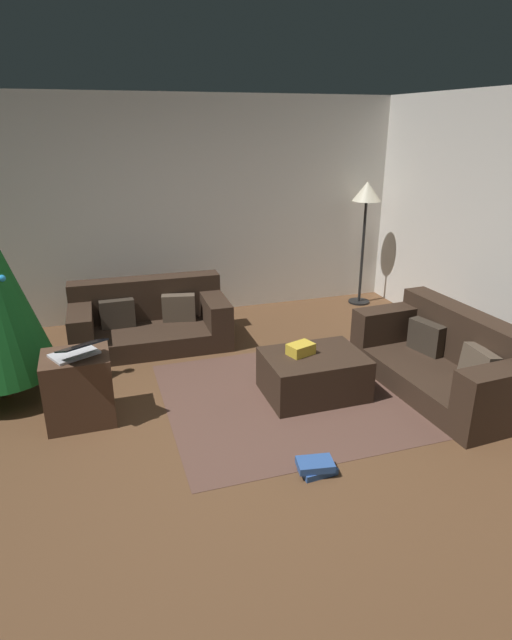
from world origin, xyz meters
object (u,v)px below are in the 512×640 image
at_px(gift_box, 301,349).
at_px(side_table, 79,388).
at_px(ottoman, 313,374).
at_px(book_stack, 316,467).
at_px(couch_right, 449,360).
at_px(laptop, 77,351).
at_px(couch_left, 149,320).
at_px(tv_remote, 292,352).
at_px(corner_lamp, 366,201).

relative_size(gift_box, side_table, 0.38).
height_order(ottoman, gift_box, gift_box).
distance_m(gift_box, book_stack, 1.21).
bearing_deg(couch_right, laptop, 79.65).
height_order(couch_left, tv_remote, couch_left).
height_order(couch_right, gift_box, couch_right).
bearing_deg(couch_left, tv_remote, 125.68).
relative_size(couch_left, corner_lamp, 1.04).
relative_size(couch_left, gift_box, 7.51).
bearing_deg(couch_left, laptop, 65.89).
relative_size(gift_box, book_stack, 0.78).
bearing_deg(side_table, couch_right, -7.95).
relative_size(tv_remote, book_stack, 0.56).
xyz_separation_m(couch_right, tv_remote, (-1.38, 0.35, 0.12)).
height_order(tv_remote, book_stack, tv_remote).
bearing_deg(couch_left, ottoman, 128.26).
bearing_deg(couch_right, tv_remote, 72.34).
distance_m(gift_box, corner_lamp, 2.85).
xyz_separation_m(side_table, corner_lamp, (3.58, 1.95, 1.06)).
bearing_deg(ottoman, side_table, 174.80).
relative_size(couch_left, book_stack, 5.85).
bearing_deg(gift_box, side_table, 176.04).
distance_m(couch_left, tv_remote, 1.88).
relative_size(tv_remote, side_table, 0.28).
distance_m(couch_right, tv_remote, 1.43).
height_order(couch_right, ottoman, couch_right).
distance_m(couch_right, laptop, 3.20).
bearing_deg(couch_right, ottoman, 74.38).
distance_m(ottoman, laptop, 2.00).
bearing_deg(couch_right, side_table, 78.79).
relative_size(laptop, book_stack, 1.73).
relative_size(ottoman, side_table, 1.49).
bearing_deg(ottoman, couch_right, -12.37).
height_order(side_table, laptop, laptop).
distance_m(couch_right, ottoman, 1.24).
distance_m(ottoman, corner_lamp, 2.91).
height_order(book_stack, corner_lamp, corner_lamp).
height_order(laptop, book_stack, laptop).
distance_m(ottoman, book_stack, 1.14).
distance_m(couch_left, corner_lamp, 3.09).
xyz_separation_m(couch_right, corner_lamp, (0.41, 2.39, 1.08)).
bearing_deg(gift_box, tv_remote, 148.78).
relative_size(ottoman, laptop, 1.76).
bearing_deg(corner_lamp, side_table, -151.47).
distance_m(side_table, book_stack, 1.98).
xyz_separation_m(gift_box, book_stack, (-0.32, -1.10, -0.38)).
height_order(couch_right, corner_lamp, corner_lamp).
bearing_deg(laptop, couch_right, -7.09).
bearing_deg(couch_right, book_stack, 112.27).
bearing_deg(couch_left, couch_right, 143.32).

